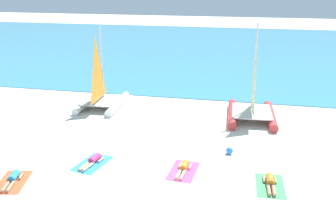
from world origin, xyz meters
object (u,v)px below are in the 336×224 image
(towel_center_right, at_px, (183,171))
(towel_rightmost, at_px, (270,186))
(sailboat_red, at_px, (252,106))
(sunbather_rightmost, at_px, (270,182))
(sunbather_leftmost, at_px, (13,178))
(towel_center_left, at_px, (92,163))
(beach_ball, at_px, (229,151))
(towel_leftmost, at_px, (13,182))
(sunbather_center_right, at_px, (184,168))
(sunbather_center_left, at_px, (93,160))
(sailboat_white, at_px, (101,95))

(towel_center_right, distance_m, towel_rightmost, 3.61)
(sailboat_red, xyz_separation_m, sunbather_rightmost, (0.79, -7.41, -0.69))
(sunbather_leftmost, relative_size, towel_center_left, 0.82)
(towel_rightmost, xyz_separation_m, beach_ball, (-1.76, 2.57, 0.16))
(towel_leftmost, relative_size, towel_center_left, 1.00)
(sunbather_center_right, bearing_deg, sunbather_leftmost, -156.23)
(towel_center_right, xyz_separation_m, sunbather_center_right, (0.00, 0.07, 0.13))
(sunbather_rightmost, bearing_deg, towel_center_right, 171.26)
(sunbather_center_left, height_order, sunbather_rightmost, same)
(towel_leftmost, relative_size, sunbather_center_left, 1.22)
(towel_center_right, bearing_deg, sailboat_red, 68.28)
(sailboat_white, xyz_separation_m, beach_ball, (8.40, -5.17, -0.60))
(sunbather_leftmost, height_order, beach_ball, beach_ball)
(sailboat_white, height_order, sunbather_rightmost, sailboat_white)
(towel_center_right, bearing_deg, sunbather_center_right, 86.00)
(sunbather_leftmost, xyz_separation_m, sunbather_rightmost, (10.17, 1.90, 0.00))
(sunbather_leftmost, xyz_separation_m, towel_center_right, (6.59, 2.30, -0.13))
(sunbather_rightmost, bearing_deg, towel_leftmost, -171.39)
(sunbather_rightmost, bearing_deg, sunbather_center_right, 170.20)
(sailboat_white, height_order, sunbather_leftmost, sailboat_white)
(sailboat_red, distance_m, towel_center_left, 9.96)
(towel_center_right, bearing_deg, sailboat_white, 132.10)
(sunbather_leftmost, xyz_separation_m, towel_rightmost, (10.18, 1.84, -0.13))
(towel_rightmost, bearing_deg, sailboat_red, 96.06)
(sailboat_white, bearing_deg, sunbather_center_right, -50.31)
(sailboat_white, distance_m, towel_leftmost, 9.67)
(towel_rightmost, height_order, sunbather_rightmost, sunbather_rightmost)
(sunbather_leftmost, xyz_separation_m, towel_center_left, (2.53, 2.13, -0.13))
(towel_rightmost, bearing_deg, beach_ball, 124.41)
(sailboat_red, distance_m, sunbather_center_left, 9.89)
(sailboat_red, bearing_deg, sailboat_white, 175.63)
(beach_ball, bearing_deg, towel_leftmost, -151.99)
(towel_leftmost, bearing_deg, towel_center_right, 19.81)
(sailboat_white, relative_size, sunbather_leftmost, 3.31)
(sunbather_leftmost, bearing_deg, towel_center_left, 26.62)
(sunbather_center_left, distance_m, towel_rightmost, 7.64)
(sailboat_white, relative_size, sunbather_center_right, 3.28)
(beach_ball, bearing_deg, sunbather_leftmost, -152.38)
(sailboat_white, relative_size, towel_center_right, 2.71)
(sunbather_center_right, bearing_deg, sailboat_red, 72.13)
(sailboat_white, height_order, towel_center_left, sailboat_white)
(towel_center_right, xyz_separation_m, towel_rightmost, (3.58, -0.47, 0.00))
(sunbather_leftmost, bearing_deg, sunbather_rightmost, -2.91)
(sunbather_center_left, xyz_separation_m, sunbather_rightmost, (7.63, -0.29, 0.00))
(towel_center_left, distance_m, towel_rightmost, 7.65)
(sailboat_white, distance_m, sunbather_rightmost, 12.75)
(towel_center_left, height_order, towel_center_right, same)
(sunbather_center_right, relative_size, sunbather_rightmost, 1.00)
(towel_leftmost, height_order, towel_rightmost, same)
(sailboat_red, xyz_separation_m, towel_center_left, (-6.86, -7.18, -0.81))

